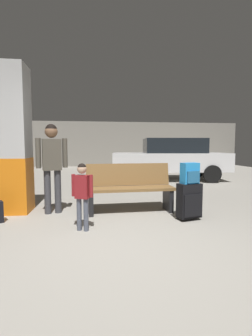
{
  "coord_description": "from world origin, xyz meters",
  "views": [
    {
      "loc": [
        -0.29,
        -2.72,
        1.19
      ],
      "look_at": [
        0.2,
        1.3,
        0.85
      ],
      "focal_mm": 26.1,
      "sensor_mm": 36.0,
      "label": 1
    }
  ],
  "objects": [
    {
      "name": "bench",
      "position": [
        0.32,
        1.72,
        0.44
      ],
      "size": [
        1.62,
        0.6,
        0.89
      ],
      "color": "brown",
      "rests_on": "ground_plane"
    },
    {
      "name": "structural_pillar",
      "position": [
        -1.8,
        1.94,
        1.32
      ],
      "size": [
        0.57,
        0.57,
        2.66
      ],
      "color": "orange",
      "rests_on": "ground_plane"
    },
    {
      "name": "adult",
      "position": [
        -1.08,
        1.76,
        0.99
      ],
      "size": [
        0.53,
        0.27,
        1.61
      ],
      "color": "#38383D",
      "rests_on": "ground_plane"
    },
    {
      "name": "parked_car_near",
      "position": [
        2.4,
        5.96,
        0.81
      ],
      "size": [
        4.25,
        2.11,
        1.51
      ],
      "color": "silver",
      "rests_on": "ground_plane"
    },
    {
      "name": "suitcase",
      "position": [
        1.22,
        1.06,
        0.32
      ],
      "size": [
        0.42,
        0.31,
        0.6
      ],
      "color": "black",
      "rests_on": "ground_plane"
    },
    {
      "name": "backpack_bright",
      "position": [
        1.22,
        1.06,
        0.77
      ],
      "size": [
        0.31,
        0.25,
        0.34
      ],
      "color": "#268CD8",
      "rests_on": "suitcase"
    },
    {
      "name": "garage_back_wall",
      "position": [
        0.0,
        12.86,
        1.4
      ],
      "size": [
        18.0,
        0.12,
        2.8
      ],
      "primitive_type": "cube",
      "color": "gray",
      "rests_on": "ground_plane"
    },
    {
      "name": "ground_plane",
      "position": [
        0.0,
        4.0,
        -0.05
      ],
      "size": [
        18.0,
        18.0,
        0.1
      ],
      "primitive_type": "cube",
      "color": "gray"
    },
    {
      "name": "child",
      "position": [
        -0.5,
        0.75,
        0.6
      ],
      "size": [
        0.31,
        0.24,
        0.97
      ],
      "color": "#4C5160",
      "rests_on": "ground_plane"
    }
  ]
}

